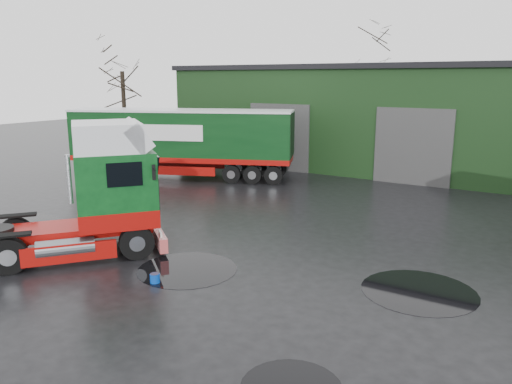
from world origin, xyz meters
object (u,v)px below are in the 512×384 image
trailer_left (182,144)px  tree_back_a (371,87)px  tree_left (124,97)px  wash_bucket (155,278)px  hero_tractor (51,191)px  warehouse (440,117)px

trailer_left → tree_back_a: size_ratio=1.31×
tree_back_a → tree_left: bearing=-121.4°
wash_bucket → tree_left: (-16.60, 14.92, 4.12)m
hero_tractor → tree_left: size_ratio=0.80×
warehouse → wash_bucket: size_ratio=118.00×
hero_tractor → tree_back_a: (-1.50, 33.00, 2.64)m
trailer_left → wash_bucket: (8.98, -11.87, -1.80)m
hero_tractor → tree_left: (-12.50, 15.00, 2.14)m
tree_back_a → hero_tractor: bearing=-87.4°
warehouse → tree_back_a: tree_back_a is taller
warehouse → tree_left: size_ratio=3.81×
trailer_left → wash_bucket: trailer_left is taller
trailer_left → tree_left: (-7.62, 3.05, 2.32)m
wash_bucket → tree_left: size_ratio=0.03×
wash_bucket → tree_back_a: 33.71m
wash_bucket → hero_tractor: bearing=-178.9°
warehouse → trailer_left: size_ratio=2.61×
tree_back_a → trailer_left: bearing=-99.1°
warehouse → hero_tractor: warehouse is taller
hero_tractor → wash_bucket: size_ratio=24.77×
hero_tractor → wash_bucket: 4.56m
trailer_left → tree_back_a: tree_back_a is taller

